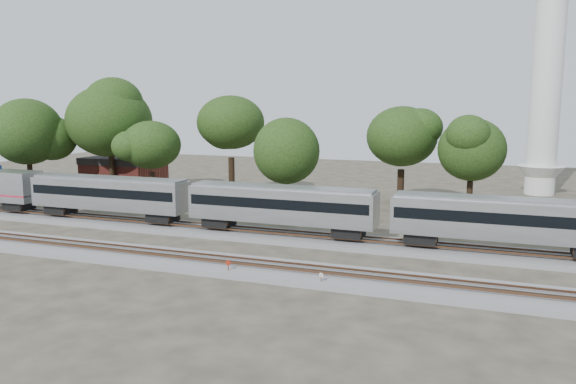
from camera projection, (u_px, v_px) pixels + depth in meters
name	position (u px, v px, depth m)	size (l,w,h in m)	color
ground	(241.00, 254.00, 45.43)	(160.00, 160.00, 0.00)	#383328
track_far	(269.00, 235.00, 50.96)	(160.00, 5.00, 0.73)	slate
track_near	(218.00, 264.00, 41.69)	(160.00, 5.00, 0.73)	slate
train	(386.00, 211.00, 46.85)	(108.05, 3.08, 4.55)	silver
switch_stand_red	(228.00, 266.00, 39.46)	(0.36, 0.07, 1.12)	#512D19
switch_stand_white	(321.00, 278.00, 36.93)	(0.31, 0.14, 1.01)	#512D19
switch_lever	(284.00, 280.00, 38.11)	(0.50, 0.30, 0.30)	#512D19
brick_building	(124.00, 174.00, 77.68)	(10.25, 7.37, 4.84)	maroon
tree_0	(27.00, 132.00, 70.28)	(8.78, 8.78, 12.37)	black
tree_1	(110.00, 121.00, 72.30)	(10.05, 10.05, 14.16)	black
tree_2	(151.00, 145.00, 68.00)	(7.27, 7.27, 10.25)	black
tree_3	(231.00, 123.00, 71.46)	(9.90, 9.90, 13.96)	black
tree_4	(286.00, 151.00, 60.17)	(7.17, 7.17, 10.11)	black
tree_5	(402.00, 137.00, 64.86)	(8.49, 8.49, 11.97)	black
tree_6	(472.00, 150.00, 58.99)	(7.41, 7.41, 10.45)	black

